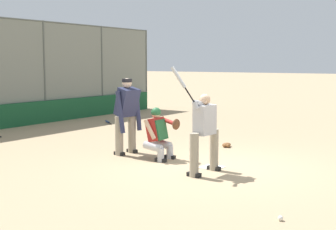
{
  "coord_description": "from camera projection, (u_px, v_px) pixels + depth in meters",
  "views": [
    {
      "loc": [
        8.38,
        4.59,
        2.18
      ],
      "look_at": [
        0.16,
        -1.0,
        1.05
      ],
      "focal_mm": 50.0,
      "sensor_mm": 36.0,
      "label": 1
    }
  ],
  "objects": [
    {
      "name": "batter_at_plate",
      "position": [
        204.0,
        131.0,
        9.09
      ],
      "size": [
        0.97,
        0.65,
        2.1
      ],
      "rotation": [
        0.0,
        0.0,
        -0.07
      ],
      "color": "gray",
      "rests_on": "ground_plane"
    },
    {
      "name": "umpire_home",
      "position": [
        127.0,
        113.0,
        11.01
      ],
      "size": [
        0.73,
        0.49,
        1.8
      ],
      "rotation": [
        0.0,
        0.0,
        -0.11
      ],
      "color": "gray",
      "rests_on": "ground_plane"
    },
    {
      "name": "home_plate_marker",
      "position": [
        212.0,
        167.0,
        9.7
      ],
      "size": [
        0.43,
        0.43,
        0.01
      ],
      "primitive_type": "cube",
      "color": "white",
      "rests_on": "ground_plane"
    },
    {
      "name": "fielding_glove_on_dirt",
      "position": [
        227.0,
        145.0,
        12.03
      ],
      "size": [
        0.3,
        0.23,
        0.11
      ],
      "color": "brown",
      "rests_on": "ground_plane"
    },
    {
      "name": "catcher_behind_plate",
      "position": [
        159.0,
        133.0,
        10.43
      ],
      "size": [
        0.63,
        0.74,
        1.17
      ],
      "rotation": [
        0.0,
        0.0,
        0.07
      ],
      "color": "#B7B7BC",
      "rests_on": "ground_plane"
    },
    {
      "name": "baseball_loose",
      "position": [
        281.0,
        218.0,
        6.44
      ],
      "size": [
        0.07,
        0.07,
        0.07
      ],
      "primitive_type": "sphere",
      "color": "white",
      "rests_on": "ground_plane"
    },
    {
      "name": "ground_plane",
      "position": [
        212.0,
        168.0,
        9.7
      ],
      "size": [
        160.0,
        160.0,
        0.0
      ],
      "primitive_type": "plane",
      "color": "tan"
    },
    {
      "name": "spare_bat_near_backstop",
      "position": [
        108.0,
        122.0,
        16.8
      ],
      "size": [
        0.58,
        0.75,
        0.07
      ],
      "rotation": [
        0.0,
        0.0,
        4.06
      ],
      "color": "black",
      "rests_on": "ground_plane"
    }
  ]
}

